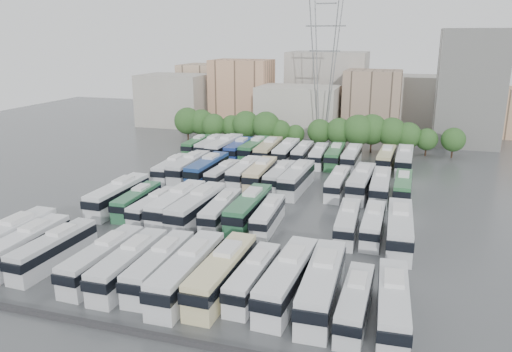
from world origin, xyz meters
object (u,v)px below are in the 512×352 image
(bus_r0_s9, at_px, (253,277))
(bus_r2_s8, at_px, (297,179))
(bus_r1_s2, at_px, (137,200))
(bus_r2_s6, at_px, (261,174))
(bus_r2_s13, at_px, (403,187))
(bus_r2_s1, at_px, (172,168))
(bus_r2_s12, at_px, (380,186))
(bus_r3_s8, at_px, (319,155))
(bus_r0_s7, at_px, (188,271))
(bus_r3_s10, at_px, (352,157))
(bus_r0_s10, at_px, (288,278))
(bus_r2_s4, at_px, (223,174))
(bus_r1_s6, at_px, (221,211))
(bus_r2_s7, at_px, (280,176))
(bus_r3_s0, at_px, (197,145))
(bus_r0_s5, at_px, (130,264))
(bus_r3_s3, at_px, (239,149))
(bus_r0_s4, at_px, (103,259))
(bus_r3_s7, at_px, (302,153))
(bus_r0_s13, at_px, (393,304))
(bus_r2_s10, at_px, (338,183))
(bus_r1_s3, at_px, (154,206))
(bus_r0_s1, at_px, (26,245))
(bus_r1_s1, at_px, (118,195))
(bus_r1_s4, at_px, (177,204))
(bus_r2_s3, at_px, (207,169))
(bus_r3_s1, at_px, (211,146))
(bus_r3_s2, at_px, (225,147))
(apartment_tower, at_px, (469,88))
(bus_r0_s2, at_px, (54,249))
(bus_r1_s8, at_px, (268,216))
(bus_r0_s6, at_px, (160,266))
(bus_r1_s5, at_px, (197,207))
(bus_r3_s5, at_px, (269,151))
(bus_r1_s11, at_px, (347,222))
(bus_r2_s2, at_px, (189,167))
(bus_r3_s9, at_px, (335,156))
(bus_r0_s12, at_px, (355,302))
(bus_r1_s7, at_px, (249,208))
(bus_r3_s6, at_px, (286,152))
(bus_r3_s4, at_px, (255,149))
(electricity_pylon, at_px, (324,62))
(bus_r0_s8, at_px, (222,273))
(bus_r2_s11, at_px, (361,182))
(bus_r0_s11, at_px, (322,284))

(bus_r0_s9, xyz_separation_m, bus_r2_s8, (-3.36, 34.18, 0.33))
(bus_r1_s2, distance_m, bus_r2_s6, 22.28)
(bus_r2_s8, relative_size, bus_r2_s13, 1.15)
(bus_r2_s1, relative_size, bus_r2_s13, 1.01)
(bus_r2_s12, height_order, bus_r3_s8, bus_r2_s12)
(bus_r0_s7, height_order, bus_r3_s10, bus_r0_s7)
(bus_r0_s10, height_order, bus_r2_s4, bus_r0_s10)
(bus_r1_s6, xyz_separation_m, bus_r2_s7, (3.35, 18.54, 0.01))
(bus_r3_s0, bearing_deg, bus_r0_s5, -74.50)
(bus_r3_s0, relative_size, bus_r3_s3, 0.93)
(bus_r0_s4, relative_size, bus_r3_s7, 1.06)
(bus_r0_s10, bearing_deg, bus_r0_s13, -6.59)
(bus_r2_s1, relative_size, bus_r2_s10, 1.02)
(bus_r1_s3, bearing_deg, bus_r0_s1, -110.54)
(bus_r1_s1, distance_m, bus_r3_s0, 36.26)
(bus_r1_s4, relative_size, bus_r3_s0, 1.17)
(bus_r1_s4, distance_m, bus_r2_s3, 19.09)
(bus_r0_s9, xyz_separation_m, bus_r3_s1, (-26.24, 53.39, 0.19))
(bus_r0_s4, height_order, bus_r1_s4, bus_r1_s4)
(bus_r1_s1, height_order, bus_r3_s7, bus_r1_s1)
(bus_r2_s3, distance_m, bus_r3_s2, 16.98)
(apartment_tower, distance_m, bus_r0_s2, 95.80)
(bus_r1_s3, distance_m, bus_r1_s8, 16.19)
(bus_r0_s6, bearing_deg, bus_r0_s5, -170.06)
(bus_r1_s5, xyz_separation_m, bus_r3_s5, (-0.09, 35.66, 0.00))
(bus_r3_s3, bearing_deg, bus_r2_s6, -60.01)
(bus_r0_s1, distance_m, bus_r1_s11, 38.17)
(bus_r2_s2, height_order, bus_r2_s10, bus_r2_s2)
(bus_r0_s1, bearing_deg, bus_r1_s8, 36.80)
(bus_r3_s9, bearing_deg, bus_r1_s4, -115.74)
(bus_r2_s8, relative_size, bus_r3_s10, 1.10)
(bus_r0_s12, xyz_separation_m, bus_r3_s8, (-13.17, 54.18, 0.10))
(bus_r1_s7, distance_m, bus_r2_s1, 25.82)
(bus_r1_s11, xyz_separation_m, bus_r2_s1, (-33.05, 17.09, 0.06))
(bus_r0_s2, xyz_separation_m, bus_r1_s5, (9.83, 16.88, 0.24))
(bus_r0_s12, distance_m, bus_r3_s9, 55.43)
(bus_r1_s11, xyz_separation_m, bus_r3_s0, (-36.77, 36.35, -0.00))
(bus_r3_s6, bearing_deg, bus_r0_s4, -97.70)
(bus_r3_s1, bearing_deg, bus_r1_s5, -70.90)
(bus_r0_s4, height_order, bus_r1_s6, bus_r0_s4)
(bus_r0_s2, bearing_deg, bus_r3_s6, 78.22)
(bus_r3_s1, xyz_separation_m, bus_r3_s4, (9.80, -0.13, 0.10))
(bus_r3_s9, bearing_deg, bus_r3_s3, 179.54)
(electricity_pylon, bearing_deg, bus_r0_s7, -90.19)
(bus_r0_s4, relative_size, bus_r0_s7, 0.92)
(bus_r2_s3, distance_m, bus_r3_s1, 18.96)
(bus_r0_s8, xyz_separation_m, bus_r3_s0, (-26.79, 54.65, -0.30))
(bus_r0_s4, bearing_deg, bus_r1_s8, 56.21)
(bus_r1_s1, xyz_separation_m, bus_r2_s11, (33.30, 17.30, 0.01))
(bus_r0_s2, distance_m, bus_r0_s11, 29.81)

